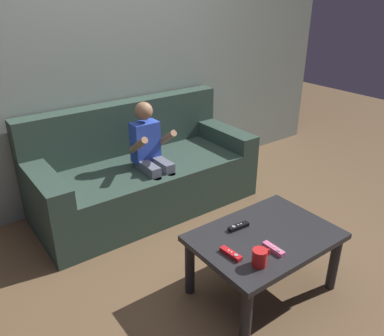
{
  "coord_description": "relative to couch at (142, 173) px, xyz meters",
  "views": [
    {
      "loc": [
        -1.38,
        -1.6,
        1.74
      ],
      "look_at": [
        0.07,
        0.38,
        0.59
      ],
      "focal_mm": 36.65,
      "sensor_mm": 36.0,
      "label": 1
    }
  ],
  "objects": [
    {
      "name": "person_seated_on_couch",
      "position": [
        -0.01,
        -0.18,
        0.25
      ],
      "size": [
        0.31,
        0.37,
        0.94
      ],
      "color": "slate",
      "rests_on": "ground"
    },
    {
      "name": "game_remote_pink_near_edge",
      "position": [
        -0.02,
        -1.5,
        0.13
      ],
      "size": [
        0.04,
        0.14,
        0.03
      ],
      "color": "pink",
      "rests_on": "coffee_table"
    },
    {
      "name": "game_remote_red_center",
      "position": [
        -0.24,
        -1.4,
        0.13
      ],
      "size": [
        0.05,
        0.14,
        0.03
      ],
      "color": "red",
      "rests_on": "coffee_table"
    },
    {
      "name": "coffee_mug",
      "position": [
        -0.17,
        -1.54,
        0.16
      ],
      "size": [
        0.12,
        0.08,
        0.1
      ],
      "color": "red",
      "rests_on": "coffee_table"
    },
    {
      "name": "coffee_table",
      "position": [
        0.05,
        -1.37,
        0.05
      ],
      "size": [
        0.84,
        0.6,
        0.41
      ],
      "color": "#232326",
      "rests_on": "ground"
    },
    {
      "name": "couch",
      "position": [
        0.0,
        0.0,
        0.0
      ],
      "size": [
        1.83,
        0.8,
        0.86
      ],
      "color": "#2D4238",
      "rests_on": "ground"
    },
    {
      "name": "game_remote_black_far_corner",
      "position": [
        -0.03,
        -1.22,
        0.13
      ],
      "size": [
        0.14,
        0.04,
        0.03
      ],
      "color": "black",
      "rests_on": "coffee_table"
    },
    {
      "name": "ground_plane",
      "position": [
        -0.05,
        -1.06,
        -0.29
      ],
      "size": [
        10.06,
        10.06,
        0.0
      ],
      "primitive_type": "plane",
      "color": "brown"
    },
    {
      "name": "wall_back",
      "position": [
        -0.05,
        0.39,
        0.96
      ],
      "size": [
        5.03,
        0.05,
        2.5
      ],
      "primitive_type": "cube",
      "color": "gray",
      "rests_on": "ground"
    }
  ]
}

